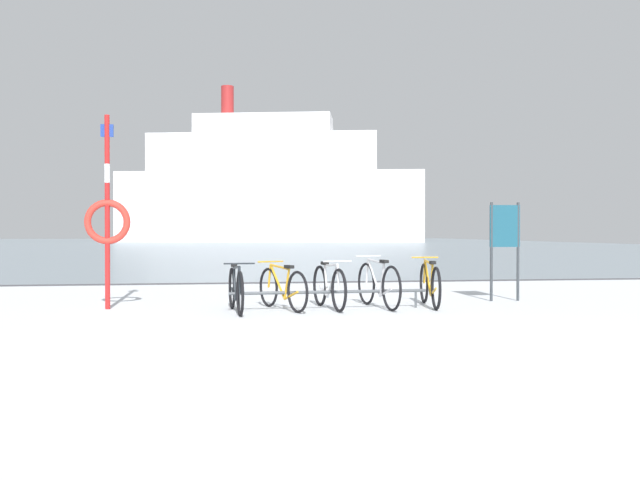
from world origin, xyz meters
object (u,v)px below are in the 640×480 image
Objects in this scene: bicycle_1 at (282,288)px; bicycle_4 at (430,284)px; rescue_post at (107,217)px; ferry_ship at (269,189)px; bicycle_2 at (329,287)px; info_sign at (505,235)px; bicycle_3 at (378,284)px; bicycle_0 at (236,289)px.

bicycle_1 is 2.47m from bicycle_4.
bicycle_1 is at bearing -10.64° from rescue_post.
bicycle_1 is at bearing -94.26° from ferry_ship.
info_sign reaches higher than bicycle_2.
info_sign is at bearing 17.18° from bicycle_3.
bicycle_1 is 0.88× the size of bicycle_4.
bicycle_3 is (0.82, 0.06, 0.02)m from bicycle_2.
bicycle_2 is 0.04× the size of ferry_ship.
ferry_ship is at bearing 86.31° from bicycle_2.
bicycle_1 is 0.04× the size of ferry_ship.
bicycle_1 is at bearing -179.77° from bicycle_2.
bicycle_1 is 0.89× the size of bicycle_3.
rescue_post reaches higher than bicycle_1.
bicycle_4 is at bearing 4.86° from bicycle_2.
bicycle_4 is at bearing 5.25° from bicycle_3.
bicycle_4 is at bearing -92.38° from ferry_ship.
bicycle_2 is 3.72m from rescue_post.
info_sign is (1.61, 0.69, 0.82)m from bicycle_4.
ferry_ship reaches higher than bicycle_2.
bicycle_4 is (1.72, 0.15, 0.01)m from bicycle_2.
bicycle_3 is 2.74m from info_sign.
bicycle_0 is 0.97× the size of bicycle_3.
bicycle_0 is 75.68m from ferry_ship.
bicycle_4 is 1.01× the size of info_sign.
ferry_ship is (6.32, 75.17, 6.08)m from bicycle_0.
bicycle_4 is 0.57× the size of rescue_post.
ferry_ship is at bearing 85.19° from bicycle_0.
ferry_ship reaches higher than bicycle_4.
bicycle_3 is 0.56× the size of rescue_post.
bicycle_0 reaches higher than bicycle_1.
bicycle_2 is (0.75, 0.00, 0.01)m from bicycle_1.
bicycle_2 is at bearing -165.87° from info_sign.
ferry_ship is at bearing 86.94° from bicycle_3.
info_sign is 6.85m from rescue_post.
ferry_ship is at bearing 88.84° from info_sign.
rescue_post is at bearing 159.35° from bicycle_0.
bicycle_2 is (1.49, 0.25, 0.00)m from bicycle_0.
bicycle_3 is (1.57, 0.07, 0.03)m from bicycle_1.
ferry_ship is at bearing 85.74° from bicycle_1.
bicycle_3 is (2.32, 0.31, 0.03)m from bicycle_0.
rescue_post is at bearing 175.96° from bicycle_4.
info_sign reaches higher than bicycle_1.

